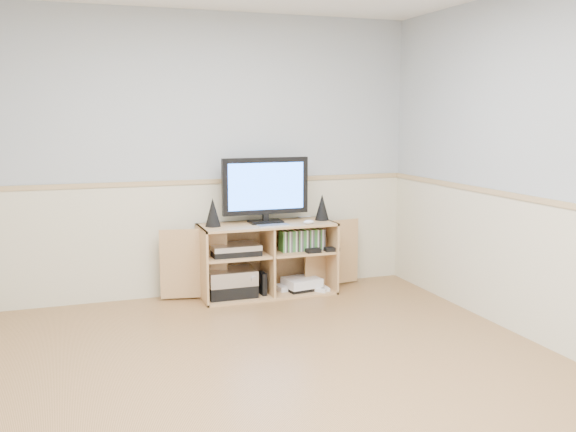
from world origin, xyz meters
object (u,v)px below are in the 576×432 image
Objects in this scene: media_cabinet at (266,257)px; monitor at (265,188)px; keyboard at (273,225)px; game_consoles at (300,284)px.

monitor reaches higher than media_cabinet.
monitor is 0.36m from keyboard.
monitor is 2.86× the size of keyboard.
media_cabinet is 0.63m from monitor.
game_consoles is at bearing 21.24° from keyboard.
keyboard is (0.01, -0.19, -0.31)m from monitor.
monitor is (0.00, -0.01, 0.63)m from media_cabinet.
monitor is 1.72× the size of game_consoles.
keyboard reaches higher than media_cabinet.
media_cabinet is 6.85× the size of keyboard.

